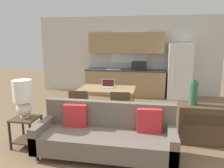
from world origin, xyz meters
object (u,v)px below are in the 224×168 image
object	(u,v)px
side_table	(26,127)
dining_chair_near_left	(80,107)
refrigerator	(179,71)
credenza	(204,124)
dining_chair_near_right	(120,108)
couch	(106,135)
laptop	(108,85)
vase	(193,93)
dining_table	(107,91)
table_lamp	(23,97)

from	to	relation	value
side_table	dining_chair_near_left	world-z (taller)	dining_chair_near_left
refrigerator	credenza	distance (m)	3.28
side_table	dining_chair_near_right	distance (m)	1.87
refrigerator	couch	size ratio (longest dim) A/B	0.78
couch	laptop	xyz separation A→B (m)	(-0.36, 1.90, 0.45)
refrigerator	laptop	xyz separation A→B (m)	(-1.94, -2.09, -0.11)
vase	dining_table	bearing A→B (deg)	151.38
vase	refrigerator	bearing A→B (deg)	88.21
table_lamp	laptop	bearing A→B (deg)	58.61
table_lamp	side_table	bearing A→B (deg)	-40.19
couch	table_lamp	world-z (taller)	table_lamp
credenza	dining_chair_near_right	xyz separation A→B (m)	(-1.63, 0.28, 0.12)
dining_table	dining_chair_near_right	size ratio (longest dim) A/B	1.57
dining_chair_near_left	credenza	bearing A→B (deg)	171.53
couch	table_lamp	xyz separation A→B (m)	(-1.50, 0.03, 0.59)
side_table	couch	bearing A→B (deg)	-0.22
side_table	table_lamp	xyz separation A→B (m)	(-0.03, 0.02, 0.56)
dining_chair_near_right	laptop	xyz separation A→B (m)	(-0.44, 0.87, 0.30)
side_table	credenza	size ratio (longest dim) A/B	0.56
refrigerator	side_table	distance (m)	5.05
dining_chair_near_right	dining_chair_near_left	bearing A→B (deg)	-2.63
vase	side_table	bearing A→B (deg)	-165.22
dining_table	couch	world-z (taller)	couch
dining_table	vase	size ratio (longest dim) A/B	2.87
dining_table	dining_chair_near_left	xyz separation A→B (m)	(-0.43, -0.81, -0.18)
dining_table	laptop	size ratio (longest dim) A/B	4.02
table_lamp	dining_chair_near_left	world-z (taller)	table_lamp
dining_table	vase	world-z (taller)	vase
dining_table	table_lamp	size ratio (longest dim) A/B	2.01
credenza	refrigerator	bearing A→B (deg)	92.38
side_table	dining_chair_near_right	size ratio (longest dim) A/B	0.63
dining_chair_near_left	dining_chair_near_right	distance (m)	0.88
dining_chair_near_left	refrigerator	bearing A→B (deg)	-131.53
refrigerator	dining_chair_near_right	distance (m)	3.34
table_lamp	couch	bearing A→B (deg)	-1.09
couch	credenza	size ratio (longest dim) A/B	2.32
refrigerator	vase	size ratio (longest dim) A/B	3.77
couch	laptop	distance (m)	1.98
side_table	table_lamp	distance (m)	0.56
vase	dining_chair_near_left	bearing A→B (deg)	175.21
refrigerator	side_table	world-z (taller)	refrigerator
refrigerator	vase	xyz separation A→B (m)	(-0.10, -3.20, 0.05)
credenza	dining_chair_near_left	world-z (taller)	dining_chair_near_left
dining_chair_near_left	couch	bearing A→B (deg)	125.60
side_table	laptop	bearing A→B (deg)	59.53
refrigerator	vase	bearing A→B (deg)	-91.79
vase	couch	bearing A→B (deg)	-152.08
couch	vase	size ratio (longest dim) A/B	4.81
refrigerator	dining_table	size ratio (longest dim) A/B	1.31
dining_table	side_table	xyz separation A→B (m)	(-1.12, -1.78, -0.30)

